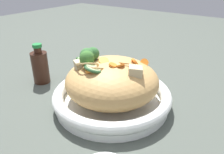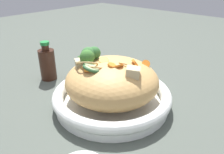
% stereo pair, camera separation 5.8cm
% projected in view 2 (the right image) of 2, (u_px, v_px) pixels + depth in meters
% --- Properties ---
extents(ground_plane, '(3.00, 3.00, 0.00)m').
position_uv_depth(ground_plane, '(112.00, 105.00, 0.62)').
color(ground_plane, '#484F47').
extents(serving_bowl, '(0.32, 0.32, 0.05)m').
position_uv_depth(serving_bowl, '(112.00, 97.00, 0.61)').
color(serving_bowl, white).
rests_on(serving_bowl, ground_plane).
extents(noodle_heap, '(0.25, 0.25, 0.12)m').
position_uv_depth(noodle_heap, '(112.00, 81.00, 0.58)').
color(noodle_heap, tan).
rests_on(noodle_heap, serving_bowl).
extents(broccoli_florets, '(0.08, 0.06, 0.05)m').
position_uv_depth(broccoli_florets, '(90.00, 55.00, 0.57)').
color(broccoli_florets, '#94AF6F').
rests_on(broccoli_florets, serving_bowl).
extents(carrot_coins, '(0.17, 0.10, 0.03)m').
position_uv_depth(carrot_coins, '(119.00, 65.00, 0.55)').
color(carrot_coins, orange).
rests_on(carrot_coins, serving_bowl).
extents(zucchini_slices, '(0.10, 0.12, 0.03)m').
position_uv_depth(zucchini_slices, '(89.00, 64.00, 0.56)').
color(zucchini_slices, beige).
rests_on(zucchini_slices, serving_bowl).
extents(chicken_chunks, '(0.08, 0.18, 0.03)m').
position_uv_depth(chicken_chunks, '(109.00, 68.00, 0.54)').
color(chicken_chunks, '#C7B78B').
rests_on(chicken_chunks, serving_bowl).
extents(soy_sauce_bottle, '(0.05, 0.05, 0.13)m').
position_uv_depth(soy_sauce_bottle, '(47.00, 64.00, 0.74)').
color(soy_sauce_bottle, '#381E14').
rests_on(soy_sauce_bottle, ground_plane).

